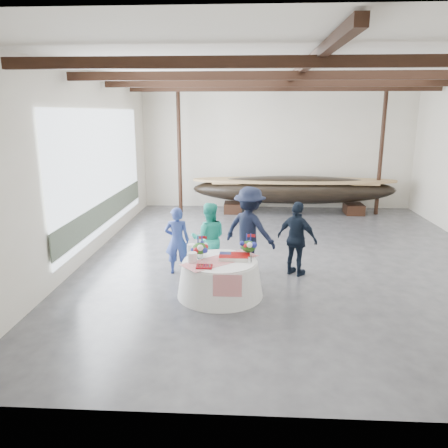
{
  "coord_description": "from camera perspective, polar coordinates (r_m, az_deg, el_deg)",
  "views": [
    {
      "loc": [
        -1.07,
        -10.49,
        3.51
      ],
      "look_at": [
        -1.59,
        -1.06,
        1.1
      ],
      "focal_mm": 35.0,
      "sensor_mm": 36.0,
      "label": 1
    }
  ],
  "objects": [
    {
      "name": "banquet_table",
      "position": [
        8.63,
        -0.51,
        -7.03
      ],
      "size": [
        1.68,
        1.68,
        0.73
      ],
      "color": "white",
      "rests_on": "ground"
    },
    {
      "name": "guest_woman_teal",
      "position": [
        9.67,
        -2.0,
        -1.9
      ],
      "size": [
        0.85,
        0.69,
        1.61
      ],
      "primitive_type": "imported",
      "rotation": [
        0.0,
        0.0,
        3.25
      ],
      "color": "#22B39B",
      "rests_on": "ground"
    },
    {
      "name": "pavilion_structure",
      "position": [
        11.39,
        8.93,
        16.66
      ],
      "size": [
        9.8,
        11.76,
        4.5
      ],
      "color": "black",
      "rests_on": "ground"
    },
    {
      "name": "wall_left",
      "position": [
        11.27,
        -17.41,
        7.28
      ],
      "size": [
        0.02,
        12.0,
        4.5
      ],
      "primitive_type": "cube",
      "color": "silver",
      "rests_on": "ground"
    },
    {
      "name": "guest_woman_blue",
      "position": [
        9.73,
        -6.14,
        -2.17
      ],
      "size": [
        0.58,
        0.4,
        1.51
      ],
      "primitive_type": "imported",
      "rotation": [
        0.0,
        0.0,
        3.22
      ],
      "color": "navy",
      "rests_on": "ground"
    },
    {
      "name": "open_bay",
      "position": [
        12.24,
        -15.43,
        5.93
      ],
      "size": [
        0.03,
        7.0,
        3.2
      ],
      "color": "silver",
      "rests_on": "ground"
    },
    {
      "name": "guest_man_left",
      "position": [
        9.78,
        3.36,
        -0.74
      ],
      "size": [
        1.44,
        1.27,
        1.94
      ],
      "primitive_type": "imported",
      "rotation": [
        0.0,
        0.0,
        2.58
      ],
      "color": "black",
      "rests_on": "ground"
    },
    {
      "name": "wall_back",
      "position": [
        16.57,
        6.96,
        9.88
      ],
      "size": [
        10.0,
        0.02,
        4.5
      ],
      "primitive_type": "cube",
      "color": "silver",
      "rests_on": "ground"
    },
    {
      "name": "wall_front",
      "position": [
        4.78,
        16.01,
        -1.49
      ],
      "size": [
        10.0,
        0.02,
        4.5
      ],
      "primitive_type": "cube",
      "color": "silver",
      "rests_on": "ground"
    },
    {
      "name": "floor",
      "position": [
        11.11,
        8.55,
        -4.23
      ],
      "size": [
        10.0,
        12.0,
        0.01
      ],
      "primitive_type": "cube",
      "color": "#3D3D42",
      "rests_on": "ground"
    },
    {
      "name": "longboat_display",
      "position": [
        15.74,
        9.09,
        4.47
      ],
      "size": [
        7.18,
        1.44,
        1.35
      ],
      "color": "black",
      "rests_on": "ground"
    },
    {
      "name": "tabletop_items",
      "position": [
        8.6,
        -0.3,
        -3.5
      ],
      "size": [
        1.53,
        1.44,
        0.4
      ],
      "color": "red",
      "rests_on": "banquet_table"
    },
    {
      "name": "ceiling",
      "position": [
        10.59,
        9.5,
        19.53
      ],
      "size": [
        10.0,
        12.0,
        0.01
      ],
      "primitive_type": "cube",
      "color": "white",
      "rests_on": "wall_back"
    },
    {
      "name": "guest_man_right",
      "position": [
        9.68,
        9.52,
        -1.94
      ],
      "size": [
        1.02,
        0.9,
        1.65
      ],
      "primitive_type": "imported",
      "rotation": [
        0.0,
        0.0,
        2.51
      ],
      "color": "black",
      "rests_on": "ground"
    }
  ]
}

